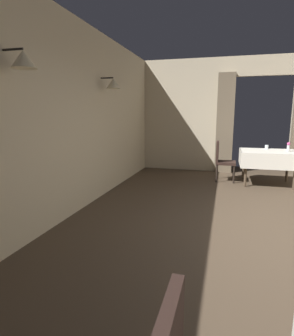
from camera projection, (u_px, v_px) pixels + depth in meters
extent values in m
plane|color=#4C3D2D|center=(292.00, 237.00, 3.64)|extent=(10.08, 10.08, 0.00)
cube|color=beige|center=(65.00, 117.00, 4.20)|extent=(0.12, 8.40, 3.00)
cylinder|color=black|center=(13.00, 49.00, 2.89)|extent=(0.24, 0.02, 0.02)
cone|color=beige|center=(24.00, 59.00, 2.87)|extent=(0.26, 0.26, 0.18)
cylinder|color=black|center=(107.00, 78.00, 5.16)|extent=(0.24, 0.02, 0.02)
cone|color=beige|center=(113.00, 83.00, 5.15)|extent=(0.26, 0.26, 0.18)
cube|color=beige|center=(187.00, 116.00, 7.85)|extent=(2.50, 0.12, 3.00)
cube|color=beige|center=(266.00, 65.00, 7.11)|extent=(1.40, 0.12, 0.50)
cube|color=#70604C|center=(225.00, 124.00, 7.49)|extent=(0.44, 0.14, 2.60)
cylinder|color=#4C3D2D|center=(246.00, 171.00, 6.10)|extent=(0.06, 0.06, 0.71)
cylinder|color=#4C3D2D|center=(244.00, 164.00, 6.84)|extent=(0.06, 0.06, 0.71)
cylinder|color=#4C3D2D|center=(287.00, 166.00, 6.59)|extent=(0.06, 0.06, 0.71)
cube|color=#4C3D2D|center=(269.00, 152.00, 6.28)|extent=(1.12, 0.94, 0.03)
cube|color=silver|center=(269.00, 151.00, 6.28)|extent=(1.18, 1.00, 0.01)
cube|color=silver|center=(272.00, 162.00, 5.83)|extent=(1.18, 0.02, 0.33)
cube|color=silver|center=(265.00, 155.00, 6.78)|extent=(1.18, 0.02, 0.33)
cube|color=silver|center=(240.00, 157.00, 6.46)|extent=(0.02, 1.00, 0.33)
cylinder|color=black|center=(234.00, 171.00, 6.79)|extent=(0.04, 0.04, 0.42)
cylinder|color=black|center=(234.00, 174.00, 6.43)|extent=(0.04, 0.04, 0.42)
cylinder|color=black|center=(217.00, 170.00, 6.89)|extent=(0.04, 0.04, 0.42)
cylinder|color=black|center=(217.00, 173.00, 6.53)|extent=(0.04, 0.04, 0.42)
cube|color=black|center=(226.00, 163.00, 6.62)|extent=(0.44, 0.44, 0.06)
cube|color=black|center=(217.00, 152.00, 6.62)|extent=(0.05, 0.42, 0.48)
cylinder|color=silver|center=(288.00, 148.00, 6.15)|extent=(0.06, 0.06, 0.14)
sphere|color=#D84C8C|center=(289.00, 144.00, 6.13)|extent=(0.07, 0.07, 0.07)
cylinder|color=silver|center=(267.00, 147.00, 6.60)|extent=(0.08, 0.08, 0.10)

